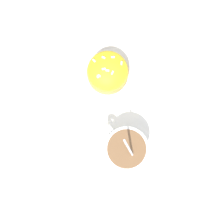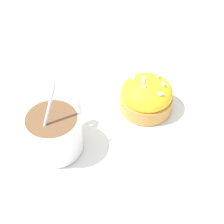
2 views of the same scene
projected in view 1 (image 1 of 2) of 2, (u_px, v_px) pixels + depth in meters
name	position (u px, v px, depth m)	size (l,w,h in m)	color
ground_plane	(115.00, 113.00, 0.64)	(3.00, 3.00, 0.00)	silver
paper_napkin	(115.00, 112.00, 0.64)	(0.29, 0.29, 0.00)	white
coffee_cup	(127.00, 148.00, 0.59)	(0.10, 0.08, 0.11)	white
frosted_pastry	(108.00, 72.00, 0.62)	(0.08, 0.08, 0.06)	#D19347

